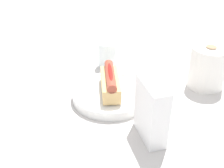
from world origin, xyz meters
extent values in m
plane|color=beige|center=(0.00, 0.00, 0.00)|extent=(2.40, 2.40, 0.00)
cylinder|color=white|center=(-0.02, 0.00, 0.01)|extent=(0.22, 0.22, 0.02)
torus|color=white|center=(-0.02, 0.00, 0.02)|extent=(0.23, 0.23, 0.01)
cube|color=#DBB270|center=(-0.02, 0.00, 0.05)|extent=(0.15, 0.05, 0.04)
cylinder|color=#A84733|center=(-0.02, 0.00, 0.08)|extent=(0.15, 0.03, 0.03)
ellipsoid|color=red|center=(-0.02, 0.00, 0.09)|extent=(0.11, 0.01, 0.01)
cylinder|color=white|center=(-0.23, 0.00, 0.04)|extent=(0.07, 0.07, 0.09)
cylinder|color=silver|center=(-0.23, 0.00, 0.02)|extent=(0.06, 0.06, 0.05)
cylinder|color=white|center=(-0.08, 0.30, 0.07)|extent=(0.11, 0.11, 0.13)
cylinder|color=#997A5B|center=(-0.08, 0.30, 0.13)|extent=(0.03, 0.03, 0.00)
cube|color=white|center=(0.15, 0.09, 0.07)|extent=(0.12, 0.07, 0.15)
camera|label=1|loc=(0.69, -0.03, 0.48)|focal=46.61mm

